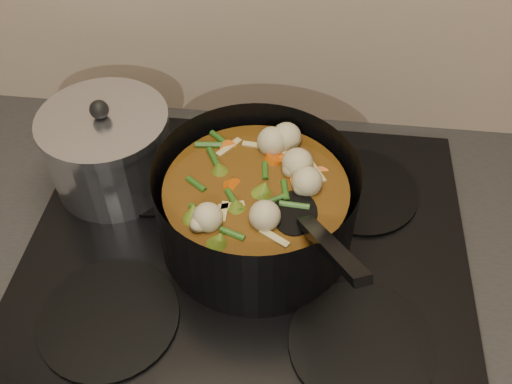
# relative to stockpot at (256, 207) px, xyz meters

# --- Properties ---
(stovetop) EXTENTS (0.62, 0.54, 0.03)m
(stovetop) POSITION_rel_stockpot_xyz_m (-0.01, -0.03, -0.07)
(stovetop) COLOR black
(stovetop) RESTS_ON counter
(stockpot) EXTENTS (0.32, 0.36, 0.20)m
(stockpot) POSITION_rel_stockpot_xyz_m (0.00, 0.00, 0.00)
(stockpot) COLOR black
(stockpot) RESTS_ON stovetop
(saucepan) EXTENTS (0.19, 0.19, 0.15)m
(saucepan) POSITION_rel_stockpot_xyz_m (-0.23, 0.09, 0.00)
(saucepan) COLOR silver
(saucepan) RESTS_ON stovetop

